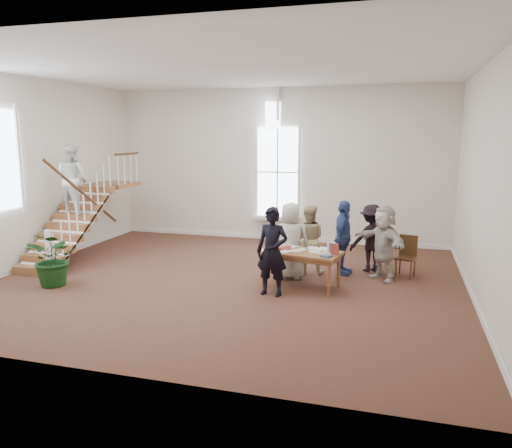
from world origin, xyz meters
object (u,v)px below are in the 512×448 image
(woman_cluster_b, at_px, (371,238))
(library_table, at_px, (301,255))
(elderly_woman, at_px, (291,241))
(side_chair, at_px, (407,254))
(woman_cluster_a, at_px, (343,238))
(woman_cluster_c, at_px, (384,243))
(person_yellow, at_px, (308,239))
(police_officer, at_px, (272,252))
(floor_plant, at_px, (54,259))

(woman_cluster_b, bearing_deg, library_table, 21.16)
(elderly_woman, xyz_separation_m, side_chair, (2.48, 0.87, -0.34))
(woman_cluster_a, relative_size, woman_cluster_c, 1.02)
(woman_cluster_b, relative_size, side_chair, 1.69)
(person_yellow, bearing_deg, woman_cluster_b, -167.01)
(woman_cluster_a, relative_size, woman_cluster_b, 1.08)
(woman_cluster_b, bearing_deg, police_officer, 22.35)
(library_table, distance_m, police_officer, 0.82)
(woman_cluster_a, xyz_separation_m, side_chair, (1.41, 0.24, -0.34))
(elderly_woman, distance_m, person_yellow, 0.59)
(library_table, bearing_deg, elderly_woman, 130.85)
(library_table, distance_m, side_chair, 2.59)
(police_officer, bearing_deg, elderly_woman, 92.28)
(library_table, relative_size, woman_cluster_a, 1.04)
(library_table, xyz_separation_m, woman_cluster_c, (1.63, 1.02, 0.14))
(elderly_woman, xyz_separation_m, woman_cluster_c, (1.98, 0.43, -0.02))
(police_officer, bearing_deg, woman_cluster_b, 59.57)
(person_yellow, relative_size, woman_cluster_c, 0.96)
(floor_plant, bearing_deg, elderly_woman, 22.72)
(library_table, relative_size, elderly_woman, 1.04)
(elderly_woman, xyz_separation_m, woman_cluster_a, (1.08, 0.63, -0.00))
(person_yellow, height_order, woman_cluster_c, woman_cluster_c)
(floor_plant, distance_m, side_chair, 7.67)
(library_table, bearing_deg, woman_cluster_c, 42.24)
(library_table, xyz_separation_m, side_chair, (2.13, 1.46, -0.18))
(woman_cluster_b, bearing_deg, side_chair, 134.86)
(woman_cluster_b, bearing_deg, person_yellow, -7.39)
(elderly_woman, bearing_deg, police_officer, 74.31)
(police_officer, relative_size, floor_plant, 1.50)
(library_table, bearing_deg, woman_cluster_a, 69.34)
(library_table, distance_m, floor_plant, 5.18)
(person_yellow, bearing_deg, library_table, 82.60)
(person_yellow, xyz_separation_m, woman_cluster_c, (1.68, -0.07, 0.03))
(police_officer, xyz_separation_m, floor_plant, (-4.55, -0.70, -0.30))
(library_table, height_order, elderly_woman, elderly_woman)
(police_officer, relative_size, woman_cluster_a, 1.04)
(person_yellow, relative_size, side_chair, 1.71)
(woman_cluster_b, distance_m, floor_plant, 7.02)
(police_officer, relative_size, person_yellow, 1.11)
(woman_cluster_c, relative_size, side_chair, 1.78)
(woman_cluster_a, relative_size, floor_plant, 1.45)
(elderly_woman, bearing_deg, woman_cluster_b, -158.24)
(side_chair, bearing_deg, woman_cluster_a, -155.39)
(person_yellow, bearing_deg, floor_plant, 16.33)
(elderly_woman, distance_m, woman_cluster_a, 1.25)
(person_yellow, distance_m, woman_cluster_a, 0.79)
(library_table, relative_size, side_chair, 1.89)
(library_table, relative_size, woman_cluster_c, 1.06)
(police_officer, distance_m, elderly_woman, 1.25)
(floor_plant, bearing_deg, woman_cluster_c, 19.76)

